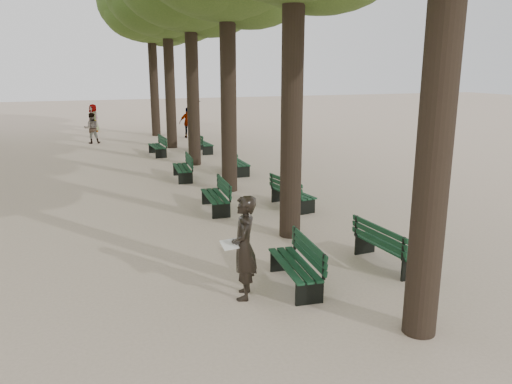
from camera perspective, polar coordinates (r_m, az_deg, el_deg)
name	(u,v)px	position (r m, az deg, el deg)	size (l,w,h in m)	color
ground	(282,294)	(9.45, 2.99, -11.59)	(120.00, 120.00, 0.00)	beige
tree_central_5	(150,4)	(31.40, -12.01, 20.30)	(6.00, 6.00, 9.95)	#33261C
bench_left_0	(295,273)	(9.68, 4.46, -9.21)	(0.74, 1.85, 0.92)	black
bench_left_1	(215,202)	(14.62, -4.67, -1.11)	(0.70, 1.84, 0.92)	black
bench_left_2	(183,172)	(18.85, -8.40, 2.24)	(0.71, 1.84, 0.92)	black
bench_left_3	(157,150)	(24.27, -11.21, 4.75)	(0.65, 1.82, 0.92)	black
bench_right_0	(387,253)	(10.96, 14.78, -6.80)	(0.68, 1.83, 0.92)	black
bench_right_1	(293,199)	(14.96, 4.20, -0.75)	(0.81, 1.86, 0.92)	black
bench_right_2	(237,167)	(19.76, -2.17, 2.92)	(0.60, 1.81, 0.92)	black
bench_right_3	(203,147)	(24.79, -6.05, 5.14)	(0.63, 1.82, 0.92)	black
man_with_map	(244,248)	(8.98, -1.37, -6.37)	(0.75, 0.85, 1.91)	black
pedestrian_d	(94,118)	(34.33, -18.07, 8.04)	(0.87, 0.36, 1.78)	#262628
pedestrian_a	(92,128)	(29.02, -18.26, 6.94)	(0.81, 0.33, 1.67)	#262628
pedestrian_b	(196,111)	(37.32, -6.89, 9.16)	(1.23, 0.38, 1.91)	#262628
pedestrian_c	(188,123)	(30.09, -7.75, 7.86)	(1.05, 0.36, 1.79)	#262628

